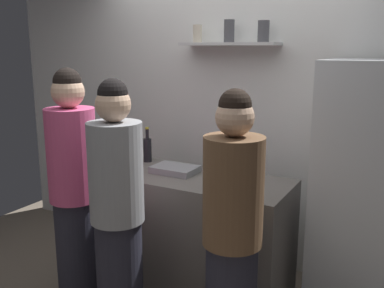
{
  "coord_description": "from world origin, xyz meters",
  "views": [
    {
      "loc": [
        1.48,
        -2.2,
        1.87
      ],
      "look_at": [
        -0.02,
        0.53,
        1.17
      ],
      "focal_mm": 40.51,
      "sensor_mm": 36.0,
      "label": 1
    }
  ],
  "objects_px": {
    "wine_bottle_pale_glass": "(216,160)",
    "person_pink_top": "(74,193)",
    "baking_pan": "(175,169)",
    "water_bottle_plastic": "(239,182)",
    "refrigerator": "(367,193)",
    "person_grey_hoodie": "(118,214)",
    "utensil_holder": "(232,167)",
    "person_brown_jacket": "(232,237)",
    "wine_bottle_dark_glass": "(148,149)"
  },
  "relations": [
    {
      "from": "utensil_holder",
      "to": "person_pink_top",
      "type": "bearing_deg",
      "value": -137.45
    },
    {
      "from": "refrigerator",
      "to": "person_grey_hoodie",
      "type": "relative_size",
      "value": 1.06
    },
    {
      "from": "baking_pan",
      "to": "person_pink_top",
      "type": "xyz_separation_m",
      "value": [
        -0.46,
        -0.62,
        -0.08
      ]
    },
    {
      "from": "person_brown_jacket",
      "to": "water_bottle_plastic",
      "type": "bearing_deg",
      "value": 49.58
    },
    {
      "from": "baking_pan",
      "to": "wine_bottle_pale_glass",
      "type": "bearing_deg",
      "value": 14.9
    },
    {
      "from": "refrigerator",
      "to": "baking_pan",
      "type": "bearing_deg",
      "value": -168.1
    },
    {
      "from": "person_brown_jacket",
      "to": "person_pink_top",
      "type": "xyz_separation_m",
      "value": [
        -1.23,
        0.04,
        0.05
      ]
    },
    {
      "from": "wine_bottle_dark_glass",
      "to": "person_pink_top",
      "type": "height_order",
      "value": "person_pink_top"
    },
    {
      "from": "baking_pan",
      "to": "person_brown_jacket",
      "type": "distance_m",
      "value": 1.02
    },
    {
      "from": "person_grey_hoodie",
      "to": "wine_bottle_pale_glass",
      "type": "bearing_deg",
      "value": 97.89
    },
    {
      "from": "refrigerator",
      "to": "baking_pan",
      "type": "xyz_separation_m",
      "value": [
        -1.36,
        -0.29,
        0.05
      ]
    },
    {
      "from": "refrigerator",
      "to": "utensil_holder",
      "type": "distance_m",
      "value": 0.97
    },
    {
      "from": "wine_bottle_dark_glass",
      "to": "water_bottle_plastic",
      "type": "relative_size",
      "value": 1.32
    },
    {
      "from": "wine_bottle_pale_glass",
      "to": "person_brown_jacket",
      "type": "distance_m",
      "value": 0.9
    },
    {
      "from": "utensil_holder",
      "to": "water_bottle_plastic",
      "type": "distance_m",
      "value": 0.52
    },
    {
      "from": "utensil_holder",
      "to": "refrigerator",
      "type": "bearing_deg",
      "value": 6.81
    },
    {
      "from": "wine_bottle_dark_glass",
      "to": "person_grey_hoodie",
      "type": "relative_size",
      "value": 0.17
    },
    {
      "from": "baking_pan",
      "to": "utensil_holder",
      "type": "bearing_deg",
      "value": 23.13
    },
    {
      "from": "wine_bottle_dark_glass",
      "to": "wine_bottle_pale_glass",
      "type": "xyz_separation_m",
      "value": [
        0.68,
        -0.09,
        0.01
      ]
    },
    {
      "from": "baking_pan",
      "to": "person_grey_hoodie",
      "type": "height_order",
      "value": "person_grey_hoodie"
    },
    {
      "from": "refrigerator",
      "to": "person_pink_top",
      "type": "height_order",
      "value": "refrigerator"
    },
    {
      "from": "utensil_holder",
      "to": "person_pink_top",
      "type": "distance_m",
      "value": 1.17
    },
    {
      "from": "refrigerator",
      "to": "person_brown_jacket",
      "type": "relative_size",
      "value": 1.08
    },
    {
      "from": "refrigerator",
      "to": "person_grey_hoodie",
      "type": "distance_m",
      "value": 1.69
    },
    {
      "from": "wine_bottle_dark_glass",
      "to": "water_bottle_plastic",
      "type": "distance_m",
      "value": 1.12
    },
    {
      "from": "person_pink_top",
      "to": "utensil_holder",
      "type": "bearing_deg",
      "value": 15.86
    },
    {
      "from": "wine_bottle_dark_glass",
      "to": "water_bottle_plastic",
      "type": "xyz_separation_m",
      "value": [
        1.03,
        -0.46,
        -0.01
      ]
    },
    {
      "from": "wine_bottle_pale_glass",
      "to": "water_bottle_plastic",
      "type": "distance_m",
      "value": 0.5
    },
    {
      "from": "baking_pan",
      "to": "utensil_holder",
      "type": "relative_size",
      "value": 1.64
    },
    {
      "from": "wine_bottle_pale_glass",
      "to": "person_grey_hoodie",
      "type": "distance_m",
      "value": 0.89
    },
    {
      "from": "wine_bottle_dark_glass",
      "to": "person_brown_jacket",
      "type": "relative_size",
      "value": 0.18
    },
    {
      "from": "refrigerator",
      "to": "wine_bottle_dark_glass",
      "type": "height_order",
      "value": "refrigerator"
    },
    {
      "from": "person_brown_jacket",
      "to": "refrigerator",
      "type": "bearing_deg",
      "value": 0.08
    },
    {
      "from": "person_pink_top",
      "to": "person_brown_jacket",
      "type": "bearing_deg",
      "value": -28.43
    },
    {
      "from": "water_bottle_plastic",
      "to": "person_pink_top",
      "type": "height_order",
      "value": "person_pink_top"
    },
    {
      "from": "baking_pan",
      "to": "wine_bottle_dark_glass",
      "type": "distance_m",
      "value": 0.42
    },
    {
      "from": "wine_bottle_pale_glass",
      "to": "person_pink_top",
      "type": "bearing_deg",
      "value": -137.56
    },
    {
      "from": "utensil_holder",
      "to": "water_bottle_plastic",
      "type": "xyz_separation_m",
      "value": [
        0.25,
        -0.45,
        0.04
      ]
    },
    {
      "from": "baking_pan",
      "to": "person_pink_top",
      "type": "height_order",
      "value": "person_pink_top"
    },
    {
      "from": "utensil_holder",
      "to": "wine_bottle_dark_glass",
      "type": "distance_m",
      "value": 0.78
    },
    {
      "from": "baking_pan",
      "to": "water_bottle_plastic",
      "type": "relative_size",
      "value": 1.52
    },
    {
      "from": "wine_bottle_dark_glass",
      "to": "person_grey_hoodie",
      "type": "distance_m",
      "value": 1.0
    },
    {
      "from": "wine_bottle_pale_glass",
      "to": "person_pink_top",
      "type": "xyz_separation_m",
      "value": [
        -0.77,
        -0.7,
        -0.18
      ]
    },
    {
      "from": "wine_bottle_pale_glass",
      "to": "person_brown_jacket",
      "type": "bearing_deg",
      "value": -57.94
    },
    {
      "from": "baking_pan",
      "to": "utensil_holder",
      "type": "height_order",
      "value": "utensil_holder"
    },
    {
      "from": "refrigerator",
      "to": "person_pink_top",
      "type": "bearing_deg",
      "value": -153.53
    },
    {
      "from": "wine_bottle_pale_glass",
      "to": "person_grey_hoodie",
      "type": "xyz_separation_m",
      "value": [
        -0.29,
        -0.81,
        -0.2
      ]
    },
    {
      "from": "person_pink_top",
      "to": "person_grey_hoodie",
      "type": "bearing_deg",
      "value": -40.1
    },
    {
      "from": "wine_bottle_pale_glass",
      "to": "wine_bottle_dark_glass",
      "type": "bearing_deg",
      "value": 172.24
    },
    {
      "from": "refrigerator",
      "to": "person_grey_hoodie",
      "type": "xyz_separation_m",
      "value": [
        -1.35,
        -1.02,
        -0.06
      ]
    }
  ]
}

